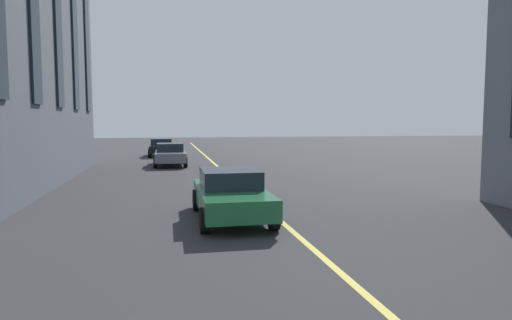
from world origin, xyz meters
name	(u,v)px	position (x,y,z in m)	size (l,w,h in m)	color
lane_centre_line	(246,191)	(20.00, 0.00, 0.00)	(80.00, 0.16, 0.01)	#D8C64C
car_green_parked_a	(231,194)	(15.14, 1.29, 0.70)	(4.40, 1.95, 1.37)	#1E6038
car_black_parked_b	(161,147)	(38.92, 3.41, 0.70)	(4.40, 1.95, 1.37)	black
car_grey_trailing	(170,154)	(31.05, 2.80, 0.70)	(4.40, 1.95, 1.37)	slate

